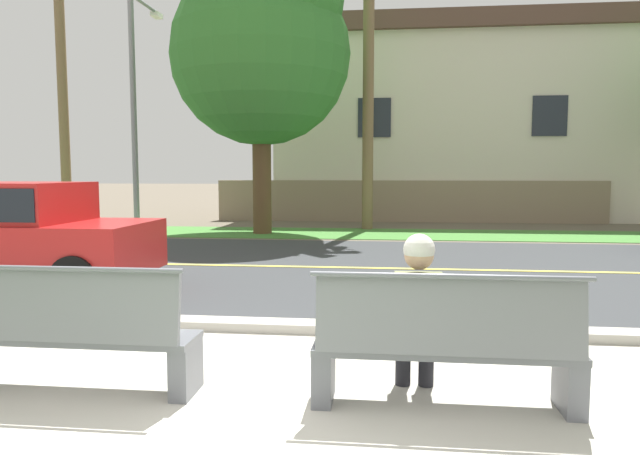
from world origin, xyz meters
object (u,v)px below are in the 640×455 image
bench_left (71,335)px  streetlamp (136,95)px  shade_tree_far_left (266,41)px  bench_right (446,348)px  seated_person_olive (417,311)px

bench_left → streetlamp: 12.85m
bench_left → shade_tree_far_left: 12.35m
bench_left → bench_right: (2.78, 0.00, 0.00)m
bench_right → bench_left: bearing=180.0°
seated_person_olive → shade_tree_far_left: 12.56m
shade_tree_far_left → bench_right: bearing=-72.3°
shade_tree_far_left → bench_left: bearing=-85.7°
seated_person_olive → shade_tree_far_left: (-3.45, 11.22, 4.47)m
bench_left → seated_person_olive: 2.61m
seated_person_olive → bench_left: bearing=-176.2°
seated_person_olive → shade_tree_far_left: size_ratio=0.16×
shade_tree_far_left → streetlamp: bearing=177.7°
streetlamp → shade_tree_far_left: (3.67, -0.15, 1.32)m
bench_left → seated_person_olive: (2.59, 0.17, 0.22)m
bench_left → streetlamp: (-4.53, 11.54, 3.36)m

